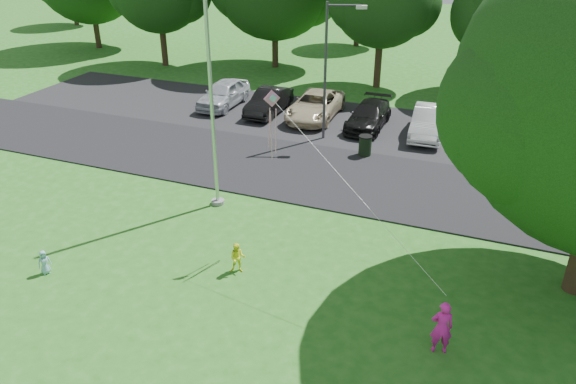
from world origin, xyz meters
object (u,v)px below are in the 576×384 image
at_px(flagpole, 211,100).
at_px(trash_can, 365,146).
at_px(woman, 442,327).
at_px(street_lamp, 331,60).
at_px(kite, 277,118).
at_px(child_blue, 44,262).
at_px(child_yellow, 238,258).

distance_m(flagpole, trash_can, 8.64).
xyz_separation_m(flagpole, woman, (9.14, -5.09, -3.39)).
relative_size(flagpole, woman, 6.46).
bearing_deg(street_lamp, flagpole, -122.49).
xyz_separation_m(flagpole, kite, (3.38, -2.03, 0.43)).
height_order(flagpole, street_lamp, flagpole).
bearing_deg(woman, kite, -43.81).
relative_size(flagpole, street_lamp, 1.53).
xyz_separation_m(trash_can, kite, (-0.71, -8.70, 4.10)).
bearing_deg(child_blue, trash_can, 2.89).
relative_size(street_lamp, child_blue, 8.13).
relative_size(trash_can, child_blue, 1.23).
distance_m(flagpole, kite, 3.97).
xyz_separation_m(woman, child_blue, (-11.97, -1.02, -0.37)).
height_order(trash_can, woman, woman).
xyz_separation_m(street_lamp, woman, (7.26, -13.18, -3.16)).
bearing_deg(child_yellow, flagpole, 105.89).
distance_m(street_lamp, kite, 10.25).
xyz_separation_m(street_lamp, trash_can, (2.21, -1.42, -3.44)).
bearing_deg(flagpole, child_yellow, -54.22).
bearing_deg(child_yellow, woman, -31.24).
xyz_separation_m(trash_can, woman, (5.05, -11.76, 0.28)).
distance_m(woman, kite, 7.56).
bearing_deg(flagpole, child_blue, -114.83).
distance_m(street_lamp, child_blue, 15.37).
bearing_deg(trash_can, kite, -94.65).
distance_m(trash_can, kite, 9.65).
relative_size(child_yellow, child_blue, 1.26).
relative_size(child_blue, kite, 0.13).
height_order(child_blue, kite, kite).
xyz_separation_m(flagpole, child_yellow, (2.74, -3.81, -3.66)).
distance_m(flagpole, child_blue, 7.71).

